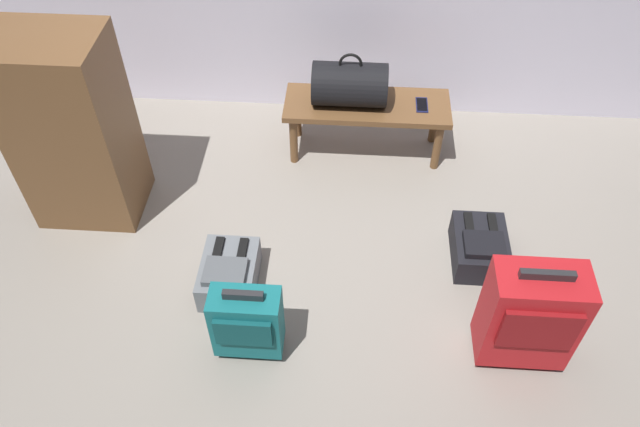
# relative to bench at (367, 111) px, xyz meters

# --- Properties ---
(ground_plane) EXTENTS (6.60, 6.60, 0.00)m
(ground_plane) POSITION_rel_bench_xyz_m (-0.22, -1.10, -0.32)
(ground_plane) COLOR gray
(bench) EXTENTS (1.00, 0.36, 0.37)m
(bench) POSITION_rel_bench_xyz_m (0.00, 0.00, 0.00)
(bench) COLOR brown
(bench) RESTS_ON ground
(duffel_bag_black) EXTENTS (0.44, 0.26, 0.34)m
(duffel_bag_black) POSITION_rel_bench_xyz_m (-0.11, 0.00, 0.19)
(duffel_bag_black) COLOR black
(duffel_bag_black) RESTS_ON bench
(cell_phone) EXTENTS (0.07, 0.14, 0.01)m
(cell_phone) POSITION_rel_bench_xyz_m (0.33, -0.00, 0.06)
(cell_phone) COLOR #191E4C
(cell_phone) RESTS_ON bench
(suitcase_upright_red) EXTENTS (0.41, 0.25, 0.63)m
(suitcase_upright_red) POSITION_rel_bench_xyz_m (0.74, -1.44, 0.01)
(suitcase_upright_red) COLOR red
(suitcase_upright_red) RESTS_ON ground
(suitcase_small_teal) EXTENTS (0.32, 0.19, 0.46)m
(suitcase_small_teal) POSITION_rel_bench_xyz_m (-0.52, -1.50, -0.08)
(suitcase_small_teal) COLOR #14666B
(suitcase_small_teal) RESTS_ON ground
(backpack_dark) EXTENTS (0.28, 0.38, 0.21)m
(backpack_dark) POSITION_rel_bench_xyz_m (0.63, -0.86, -0.22)
(backpack_dark) COLOR black
(backpack_dark) RESTS_ON ground
(backpack_grey) EXTENTS (0.28, 0.38, 0.21)m
(backpack_grey) POSITION_rel_bench_xyz_m (-0.68, -1.12, -0.22)
(backpack_grey) COLOR slate
(backpack_grey) RESTS_ON ground
(side_cabinet) EXTENTS (0.56, 0.44, 1.10)m
(side_cabinet) POSITION_rel_bench_xyz_m (-1.56, -0.58, 0.23)
(side_cabinet) COLOR brown
(side_cabinet) RESTS_ON ground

